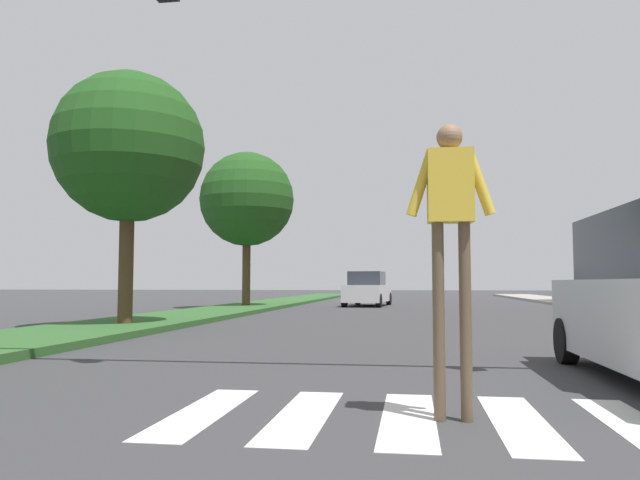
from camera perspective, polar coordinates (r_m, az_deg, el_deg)
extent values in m
plane|color=#38383A|center=(26.66, 9.42, -6.38)|extent=(140.00, 140.00, 0.00)
cube|color=silver|center=(5.76, -10.73, -15.31)|extent=(0.45, 2.20, 0.01)
cube|color=silver|center=(5.53, -1.55, -15.84)|extent=(0.45, 2.20, 0.01)
cube|color=silver|center=(5.45, 8.18, -15.98)|extent=(0.45, 2.20, 0.01)
cube|color=silver|center=(5.52, 17.93, -15.69)|extent=(0.45, 2.20, 0.01)
cube|color=silver|center=(5.73, 27.16, -15.00)|extent=(0.45, 2.20, 0.01)
cube|color=#2D5B28|center=(25.69, -7.80, -6.33)|extent=(3.02, 64.00, 0.15)
cylinder|color=#4C3823|center=(16.04, -17.49, -1.51)|extent=(0.36, 0.36, 3.27)
sphere|color=#1E4C19|center=(16.38, -17.29, 8.22)|extent=(3.79, 3.79, 3.79)
cylinder|color=#4C3823|center=(27.50, -6.83, -2.41)|extent=(0.36, 0.36, 3.46)
sphere|color=#1E4C19|center=(27.74, -6.78, 3.78)|extent=(4.20, 4.20, 4.20)
cylinder|color=brown|center=(5.31, 13.32, -7.30)|extent=(0.10, 0.10, 1.65)
cylinder|color=brown|center=(5.29, 10.93, -7.34)|extent=(0.10, 0.10, 1.65)
cube|color=gold|center=(5.35, 11.95, 4.90)|extent=(0.39, 0.25, 0.62)
cylinder|color=gold|center=(5.38, 14.50, 5.22)|extent=(0.27, 0.10, 0.58)
cylinder|color=gold|center=(5.34, 9.37, 5.22)|extent=(0.27, 0.10, 0.58)
sphere|color=#8C664C|center=(5.43, 11.88, 9.28)|extent=(0.23, 0.23, 0.22)
cylinder|color=black|center=(9.52, 21.84, -8.65)|extent=(0.23, 0.64, 0.64)
cube|color=silver|center=(30.66, 4.44, -4.94)|extent=(2.19, 4.66, 0.81)
cube|color=#2D333D|center=(30.43, 4.36, -3.56)|extent=(1.75, 2.16, 0.66)
cylinder|color=black|center=(32.59, 3.52, -5.42)|extent=(0.28, 0.66, 0.64)
cylinder|color=black|center=(32.34, 6.39, -5.42)|extent=(0.28, 0.66, 0.64)
cylinder|color=black|center=(29.03, 2.27, -5.60)|extent=(0.28, 0.66, 0.64)
cylinder|color=black|center=(28.76, 5.48, -5.60)|extent=(0.28, 0.66, 0.64)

